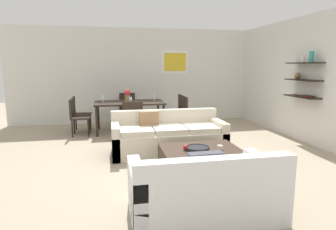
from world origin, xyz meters
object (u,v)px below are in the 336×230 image
(sofa_beige, at_px, (168,137))
(wine_glass_left_near, at_px, (103,98))
(candle_jar, at_px, (220,147))
(wine_glass_left_far, at_px, (103,97))
(apple_on_coffee_table, at_px, (186,147))
(dining_chair_left_far, at_px, (79,112))
(coffee_table, at_px, (201,161))
(dining_chair_right_far, at_px, (177,109))
(dining_chair_left_near, at_px, (77,115))
(wine_glass_head, at_px, (128,95))
(decorative_bowl, at_px, (198,148))
(dining_chair_head, at_px, (128,107))
(dining_table, at_px, (130,105))
(loveseat_white, at_px, (205,191))
(wine_glass_foot, at_px, (131,99))
(dining_chair_right_near, at_px, (180,111))
(centerpiece_vase, at_px, (127,95))
(wine_glass_right_far, at_px, (154,96))
(dining_chair_foot, at_px, (132,118))

(sofa_beige, distance_m, wine_glass_left_near, 2.28)
(candle_jar, relative_size, wine_glass_left_far, 0.56)
(apple_on_coffee_table, relative_size, dining_chair_left_far, 0.10)
(coffee_table, height_order, dining_chair_right_far, dining_chair_right_far)
(dining_chair_left_near, height_order, wine_glass_head, wine_glass_head)
(decorative_bowl, distance_m, apple_on_coffee_table, 0.18)
(dining_chair_left_near, xyz_separation_m, wine_glass_left_far, (0.61, 0.34, 0.36))
(dining_chair_head, distance_m, wine_glass_left_near, 1.25)
(coffee_table, height_order, dining_table, dining_table)
(loveseat_white, bearing_deg, wine_glass_foot, 97.55)
(dining_chair_right_far, bearing_deg, wine_glass_head, 170.69)
(dining_chair_right_near, distance_m, wine_glass_left_far, 1.97)
(loveseat_white, bearing_deg, sofa_beige, 88.40)
(centerpiece_vase, bearing_deg, coffee_table, -73.08)
(sofa_beige, distance_m, dining_chair_left_near, 2.54)
(apple_on_coffee_table, relative_size, dining_chair_right_near, 0.10)
(wine_glass_left_near, bearing_deg, wine_glass_foot, -25.28)
(dining_chair_right_far, relative_size, wine_glass_left_near, 5.16)
(dining_table, relative_size, dining_chair_left_near, 1.94)
(dining_chair_head, height_order, wine_glass_left_near, wine_glass_left_near)
(candle_jar, xyz_separation_m, dining_chair_left_near, (-2.42, 2.97, 0.09))
(decorative_bowl, distance_m, wine_glass_left_far, 3.63)
(dining_chair_right_far, bearing_deg, sofa_beige, -107.15)
(dining_chair_left_near, bearing_deg, apple_on_coffee_table, -56.79)
(coffee_table, relative_size, apple_on_coffee_table, 14.36)
(apple_on_coffee_table, distance_m, dining_chair_left_far, 3.84)
(loveseat_white, distance_m, dining_chair_head, 5.30)
(dining_table, xyz_separation_m, wine_glass_head, (0.00, 0.42, 0.19))
(centerpiece_vase, bearing_deg, dining_chair_head, 86.87)
(loveseat_white, height_order, wine_glass_left_far, wine_glass_left_far)
(dining_chair_head, xyz_separation_m, dining_chair_left_far, (-1.26, -0.67, 0.00))
(wine_glass_head, bearing_deg, sofa_beige, -75.98)
(candle_jar, relative_size, dining_chair_head, 0.10)
(wine_glass_right_far, xyz_separation_m, wine_glass_foot, (-0.65, -0.54, 0.00))
(dining_chair_right_near, height_order, wine_glass_left_near, wine_glass_left_near)
(decorative_bowl, height_order, wine_glass_left_near, wine_glass_left_near)
(wine_glass_left_near, xyz_separation_m, centerpiece_vase, (0.60, 0.11, 0.05))
(dining_table, distance_m, dining_chair_left_far, 1.29)
(dining_table, distance_m, wine_glass_foot, 0.47)
(dining_chair_right_near, relative_size, wine_glass_foot, 5.29)
(dining_chair_right_near, bearing_deg, dining_chair_head, 138.63)
(dining_chair_right_far, bearing_deg, dining_chair_left_near, -170.18)
(dining_chair_right_near, xyz_separation_m, wine_glass_right_far, (-0.61, 0.34, 0.36))
(wine_glass_left_far, distance_m, centerpiece_vase, 0.61)
(dining_chair_head, height_order, dining_chair_right_near, same)
(wine_glass_right_far, bearing_deg, decorative_bowl, -87.12)
(apple_on_coffee_table, xyz_separation_m, dining_chair_head, (-0.64, 4.01, 0.08))
(dining_chair_left_near, distance_m, wine_glass_head, 1.46)
(dining_chair_left_far, bearing_deg, wine_glass_head, 9.31)
(dining_chair_foot, xyz_separation_m, dining_chair_left_far, (-1.26, 1.11, 0.00))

